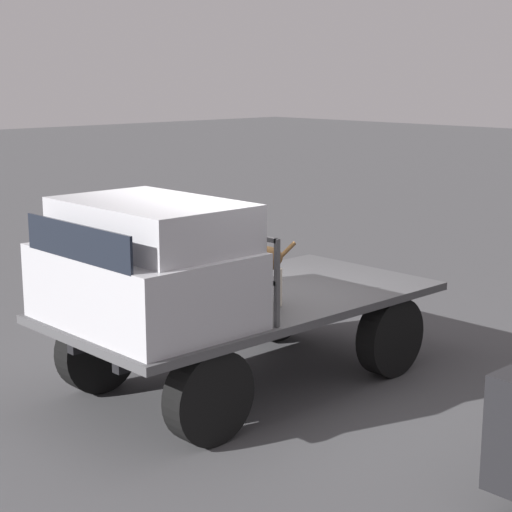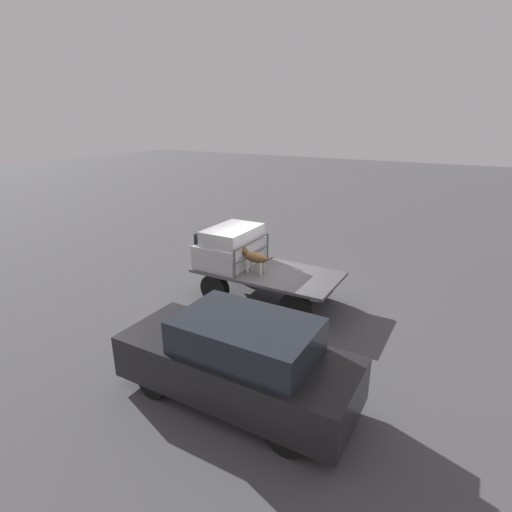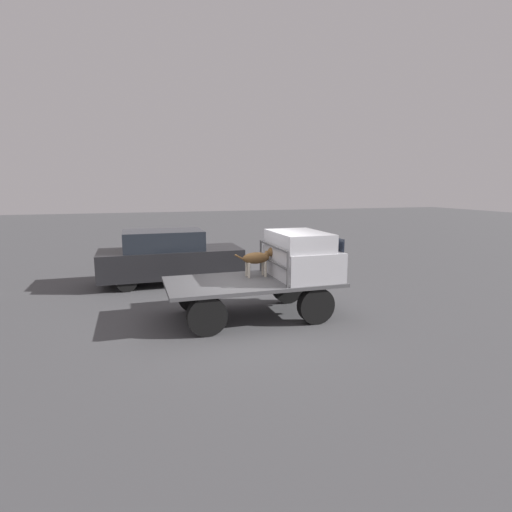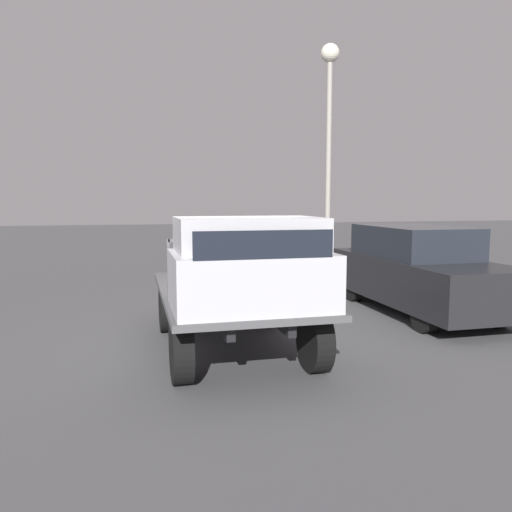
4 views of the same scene
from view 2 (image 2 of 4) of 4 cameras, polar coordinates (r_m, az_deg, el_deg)
The scene contains 6 objects.
ground_plane at distance 11.54m, azimuth 1.68°, elevation -6.25°, with size 80.00×80.00×0.00m, color #474749.
flatbed_truck at distance 11.28m, azimuth 1.71°, elevation -3.32°, with size 3.99×2.02×0.89m.
truck_cab at distance 11.60m, azimuth -3.64°, elevation 1.37°, with size 1.36×1.90×1.10m.
truck_headboard at distance 11.24m, azimuth -0.56°, elevation 0.87°, with size 0.04×1.90×0.80m.
dog at distance 10.88m, azimuth -0.39°, elevation -0.14°, with size 1.09×0.28×0.73m.
parked_sedan at distance 7.42m, azimuth -2.51°, elevation -14.62°, with size 4.42×1.73×1.69m.
Camera 2 is at (-4.83, 9.22, 4.99)m, focal length 28.00 mm.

